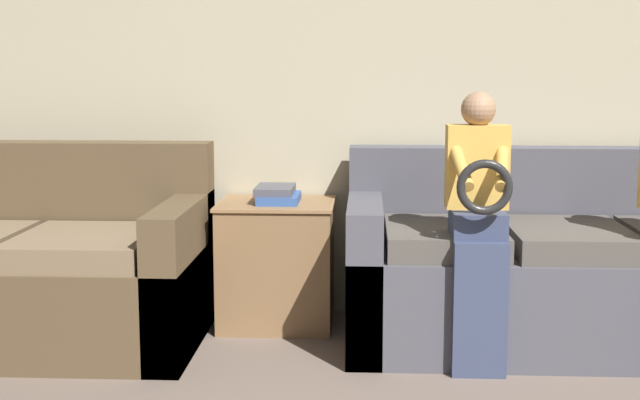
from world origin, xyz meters
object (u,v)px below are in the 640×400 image
at_px(child_left_seated, 478,217).
at_px(side_shelf, 277,262).
at_px(book_stack, 277,194).
at_px(couch_main, 559,273).
at_px(couch_side, 30,273).

xyz_separation_m(child_left_seated, side_shelf, (-0.93, 0.61, -0.34)).
height_order(child_left_seated, book_stack, child_left_seated).
bearing_deg(book_stack, couch_main, -8.78).
height_order(couch_side, side_shelf, couch_side).
relative_size(couch_side, side_shelf, 2.59).
bearing_deg(side_shelf, couch_side, -163.49).
distance_m(couch_main, couch_side, 2.51).
distance_m(couch_main, side_shelf, 1.38).
bearing_deg(child_left_seated, book_stack, 146.76).
xyz_separation_m(couch_side, side_shelf, (1.14, 0.34, -0.01)).
distance_m(side_shelf, book_stack, 0.34).
xyz_separation_m(couch_main, side_shelf, (-1.36, 0.22, -0.01)).
relative_size(couch_side, book_stack, 5.21).
height_order(couch_side, child_left_seated, child_left_seated).
bearing_deg(side_shelf, book_stack, -50.50).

